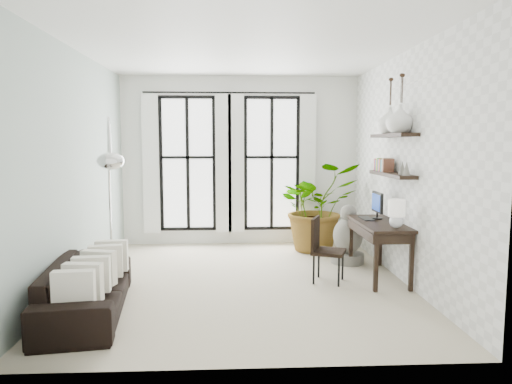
{
  "coord_description": "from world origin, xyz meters",
  "views": [
    {
      "loc": [
        -0.12,
        -6.26,
        1.94
      ],
      "look_at": [
        0.2,
        0.3,
        1.24
      ],
      "focal_mm": 32.0,
      "sensor_mm": 36.0,
      "label": 1
    }
  ],
  "objects": [
    {
      "name": "sofa",
      "position": [
        -1.8,
        -1.13,
        0.3
      ],
      "size": [
        1.05,
        2.12,
        0.59
      ],
      "primitive_type": "imported",
      "rotation": [
        0.0,
        0.0,
        1.7
      ],
      "color": "black",
      "rests_on": "floor"
    },
    {
      "name": "vase_b",
      "position": [
        2.11,
        0.24,
        2.27
      ],
      "size": [
        0.37,
        0.37,
        0.38
      ],
      "primitive_type": "imported",
      "color": "white",
      "rests_on": "shelf_upper"
    },
    {
      "name": "wall_left",
      "position": [
        -2.25,
        0.0,
        1.6
      ],
      "size": [
        0.0,
        5.0,
        5.0
      ],
      "primitive_type": "plane",
      "rotation": [
        1.57,
        0.0,
        1.57
      ],
      "color": "#9DAFA6",
      "rests_on": "floor"
    },
    {
      "name": "wall_right",
      "position": [
        2.25,
        0.0,
        1.6
      ],
      "size": [
        0.0,
        5.0,
        5.0
      ],
      "primitive_type": "plane",
      "rotation": [
        1.57,
        0.0,
        -1.57
      ],
      "color": "white",
      "rests_on": "floor"
    },
    {
      "name": "desk_chair",
      "position": [
        1.12,
        -0.04,
        0.52
      ],
      "size": [
        0.56,
        0.56,
        0.91
      ],
      "rotation": [
        0.0,
        0.0,
        -0.38
      ],
      "color": "black",
      "rests_on": "floor"
    },
    {
      "name": "buddha",
      "position": [
        1.72,
        0.94,
        0.4
      ],
      "size": [
        0.53,
        0.53,
        0.95
      ],
      "color": "gray",
      "rests_on": "floor"
    },
    {
      "name": "windows",
      "position": [
        -0.2,
        2.43,
        1.56
      ],
      "size": [
        3.26,
        0.13,
        2.65
      ],
      "color": "white",
      "rests_on": "wall_back"
    },
    {
      "name": "floor",
      "position": [
        0.0,
        0.0,
        0.0
      ],
      "size": [
        5.0,
        5.0,
        0.0
      ],
      "primitive_type": "plane",
      "color": "#BDB396",
      "rests_on": "ground"
    },
    {
      "name": "vase_a",
      "position": [
        2.11,
        -0.16,
        2.27
      ],
      "size": [
        0.37,
        0.37,
        0.38
      ],
      "primitive_type": "imported",
      "color": "white",
      "rests_on": "shelf_upper"
    },
    {
      "name": "ceiling",
      "position": [
        0.0,
        0.0,
        3.2
      ],
      "size": [
        5.0,
        5.0,
        0.0
      ],
      "primitive_type": "plane",
      "color": "white",
      "rests_on": "wall_back"
    },
    {
      "name": "wall_back",
      "position": [
        0.0,
        2.5,
        1.6
      ],
      "size": [
        4.5,
        0.0,
        4.5
      ],
      "primitive_type": "plane",
      "rotation": [
        1.57,
        0.0,
        0.0
      ],
      "color": "white",
      "rests_on": "floor"
    },
    {
      "name": "arc_lamp",
      "position": [
        -1.7,
        -0.4,
        1.76
      ],
      "size": [
        0.72,
        1.7,
        2.26
      ],
      "color": "silver",
      "rests_on": "floor"
    },
    {
      "name": "wall_shelves",
      "position": [
        2.11,
        0.12,
        1.73
      ],
      "size": [
        0.25,
        1.3,
        0.6
      ],
      "color": "black",
      "rests_on": "wall_right"
    },
    {
      "name": "plant",
      "position": [
        1.37,
        1.85,
        0.8
      ],
      "size": [
        1.7,
        1.56,
        1.6
      ],
      "primitive_type": "imported",
      "rotation": [
        0.0,
        0.0,
        0.25
      ],
      "color": "#2D7228",
      "rests_on": "floor"
    },
    {
      "name": "desk",
      "position": [
        1.94,
        0.04,
        0.76
      ],
      "size": [
        0.59,
        1.38,
        1.21
      ],
      "color": "black",
      "rests_on": "floor"
    },
    {
      "name": "throw_pillows",
      "position": [
        -1.7,
        -1.13,
        0.5
      ],
      "size": [
        0.4,
        1.52,
        0.4
      ],
      "color": "silver",
      "rests_on": "sofa"
    }
  ]
}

